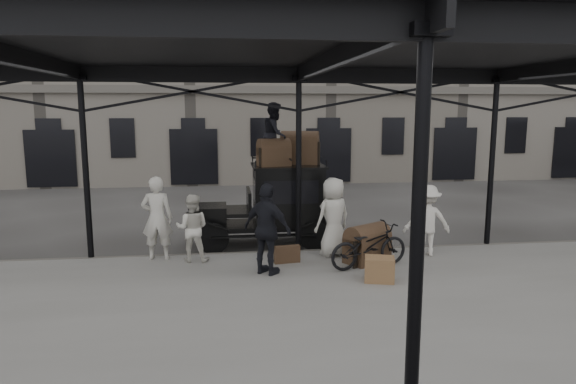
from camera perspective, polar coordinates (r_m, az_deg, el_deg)
The scene contains 18 objects.
ground at distance 11.10m, azimuth 2.65°, elevation -10.01°, with size 120.00×120.00×0.00m, color #383533.
platform at distance 9.24m, azimuth 4.81°, elevation -13.64°, with size 28.00×8.00×0.15m, color slate.
canopy at distance 8.83m, azimuth 4.84°, elevation 15.29°, with size 22.50×9.00×4.74m.
building_frontage at distance 28.56m, azimuth -3.59°, elevation 16.03°, with size 64.00×8.00×14.00m, color slate.
taxi at distance 13.76m, azimuth -1.33°, elevation -1.00°, with size 3.65×1.55×2.18m.
porter_left at distance 12.33m, azimuth -14.34°, elevation -2.83°, with size 0.72×0.47×1.98m, color beige.
porter_midleft at distance 12.06m, azimuth -10.59°, elevation -3.95°, with size 0.76×0.59×1.57m, color beige.
porter_centre at distance 12.34m, azimuth 5.06°, elevation -2.76°, with size 0.93×0.60×1.89m, color beige.
porter_official at distance 10.90m, azimuth -2.31°, elevation -4.17°, with size 1.15×0.48×1.96m, color black.
porter_right at distance 12.75m, azimuth 15.20°, elevation -3.07°, with size 1.11×0.64×1.72m, color silver.
bicycle at distance 11.60m, azimuth 8.98°, elevation -5.90°, with size 0.66×1.90×1.00m, color black.
porter_roof at distance 13.46m, azimuth -1.45°, elevation 6.46°, with size 0.80×0.62×1.64m, color black.
steamer_trunk_roof_near at distance 13.34m, azimuth -1.59°, elevation 4.19°, with size 0.81×0.50×0.60m, color #4E3924, non-canonical shape.
steamer_trunk_roof_far at distance 13.87m, azimuth 1.32°, elevation 4.67°, with size 1.00×0.61×0.73m, color #4E3924, non-canonical shape.
steamer_trunk_platform at distance 12.02m, azimuth 8.79°, elevation -5.99°, with size 1.01×0.62×0.74m, color #4E3924, non-canonical shape.
wicker_hamper at distance 10.81m, azimuth 10.12°, elevation -8.45°, with size 0.60×0.45×0.50m, color olive.
suitcase_upright at distance 11.94m, azimuth 8.53°, elevation -6.81°, with size 0.15×0.60×0.45m, color #4E3924.
suitcase_flat at distance 11.87m, azimuth -0.11°, elevation -6.93°, with size 0.60×0.15×0.40m, color #4E3924.
Camera 1 is at (-1.80, -10.31, 3.68)m, focal length 32.00 mm.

